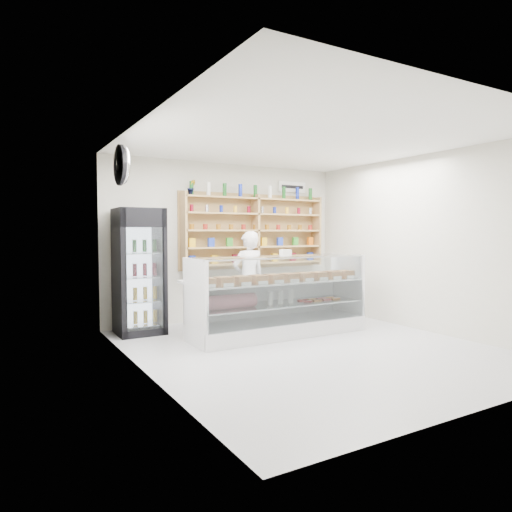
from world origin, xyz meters
TOP-DOWN VIEW (x-y plane):
  - room at (0.00, 0.00)m, footprint 5.00×5.00m
  - display_counter at (0.07, 0.90)m, footprint 2.78×0.83m
  - shop_worker at (-0.03, 1.66)m, footprint 0.59×0.40m
  - drinks_cooler at (-1.74, 2.06)m, footprint 0.70×0.69m
  - wall_shelving at (0.50, 2.34)m, footprint 2.84×0.28m
  - potted_plant at (-0.75, 2.34)m, footprint 0.15×0.13m
  - security_mirror at (-2.17, 1.20)m, footprint 0.15×0.50m
  - wall_sign at (1.40, 2.47)m, footprint 0.62×0.03m

SIDE VIEW (x-z plane):
  - display_counter at x=0.07m, z-range -0.27..0.94m
  - shop_worker at x=-0.03m, z-range 0.00..1.59m
  - drinks_cooler at x=-1.74m, z-range 0.00..1.94m
  - room at x=0.00m, z-range -1.10..3.90m
  - wall_shelving at x=0.50m, z-range 0.93..2.26m
  - potted_plant at x=-0.75m, z-range 2.20..2.45m
  - security_mirror at x=-2.17m, z-range 2.20..2.70m
  - wall_sign at x=1.40m, z-range 2.35..2.55m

